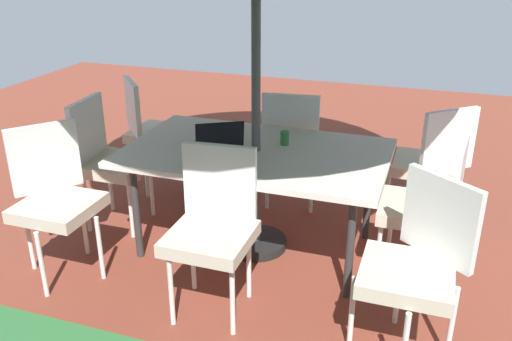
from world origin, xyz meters
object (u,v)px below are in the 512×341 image
chair_northwest (416,261)px  chair_northeast (55,195)px  chair_southeast (152,128)px  laptop (219,142)px  chair_north (213,223)px  chair_south (292,142)px  chair_southwest (432,160)px  cup (285,138)px  chair_west (429,203)px  dining_table (256,157)px  chair_east (108,156)px

chair_northwest → chair_northeast: size_ratio=1.00×
chair_southeast → laptop: size_ratio=2.45×
chair_north → chair_south: (-0.07, -1.46, 0.00)m
chair_southwest → cup: chair_southwest is taller
chair_south → cup: chair_south is taller
chair_west → laptop: (1.39, 0.02, 0.24)m
dining_table → chair_southwest: size_ratio=1.79×
chair_north → chair_southwest: size_ratio=1.00×
chair_north → chair_southeast: bearing=124.7°
chair_west → chair_northeast: size_ratio=1.00×
chair_southeast → laptop: 1.23m
chair_south → cup: size_ratio=10.34×
chair_northwest → chair_east: bearing=-161.3°
dining_table → laptop: 0.27m
chair_southeast → chair_west: bearing=-149.5°
dining_table → chair_northwest: 1.35m
chair_northwest → chair_northeast: bearing=-144.7°
chair_north → laptop: 0.73m
dining_table → chair_northeast: bearing=31.6°
chair_north → chair_southeast: size_ratio=1.00×
dining_table → chair_east: (1.17, 0.00, -0.14)m
chair_north → chair_east: size_ratio=1.00×
chair_west → chair_southeast: 2.43m
dining_table → chair_northeast: chair_northeast is taller
chair_north → chair_east: bearing=143.4°
chair_southwest → cup: size_ratio=10.34×
chair_south → chair_southeast: 1.24m
chair_southeast → laptop: bearing=-170.9°
chair_northwest → chair_north: (1.13, -0.03, 0.00)m
chair_southwest → chair_west: bearing=50.4°
chair_east → chair_north: bearing=-125.9°
dining_table → chair_southeast: (1.18, -0.69, -0.14)m
dining_table → chair_northwest: chair_northwest is taller
chair_east → chair_south: bearing=-62.7°
chair_northeast → laptop: chair_northeast is taller
chair_southwest → chair_southeast: bearing=-40.4°
chair_west → chair_south: bearing=-119.8°
chair_south → dining_table: bearing=78.7°
chair_northwest → chair_south: bearing=162.1°
chair_northeast → chair_west: bearing=-34.8°
dining_table → chair_southeast: 1.38m
chair_southwest → chair_southeast: (2.31, 0.00, 0.00)m
chair_northeast → chair_southwest: 2.64m
chair_east → chair_southwest: bearing=-77.3°
chair_northwest → chair_east: size_ratio=1.00×
chair_east → chair_south: same height
dining_table → chair_west: chair_west is taller
chair_northeast → chair_south: same height
chair_west → chair_northeast: 2.35m
dining_table → chair_southeast: size_ratio=1.79×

